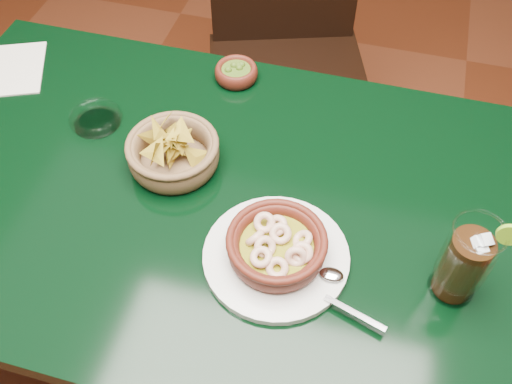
% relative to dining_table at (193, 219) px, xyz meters
% --- Properties ---
extents(ground, '(7.00, 7.00, 0.00)m').
position_rel_dining_table_xyz_m(ground, '(0.00, 0.00, -0.65)').
color(ground, '#471C0C').
rests_on(ground, ground).
extents(dining_table, '(1.20, 0.80, 0.75)m').
position_rel_dining_table_xyz_m(dining_table, '(0.00, 0.00, 0.00)').
color(dining_table, black).
rests_on(dining_table, ground).
extents(dining_chair, '(0.58, 0.58, 0.99)m').
position_rel_dining_table_xyz_m(dining_chair, '(0.03, 0.71, -0.11)').
color(dining_chair, black).
rests_on(dining_chair, ground).
extents(shrimp_plate, '(0.33, 0.25, 0.08)m').
position_rel_dining_table_xyz_m(shrimp_plate, '(0.20, -0.11, 0.13)').
color(shrimp_plate, silver).
rests_on(shrimp_plate, dining_table).
extents(chip_basket, '(0.21, 0.21, 0.13)m').
position_rel_dining_table_xyz_m(chip_basket, '(-0.05, 0.05, 0.13)').
color(chip_basket, brown).
rests_on(chip_basket, dining_table).
extents(guacamole_ramekin, '(0.12, 0.12, 0.04)m').
position_rel_dining_table_xyz_m(guacamole_ramekin, '(-0.00, 0.33, 0.12)').
color(guacamole_ramekin, '#45170E').
rests_on(guacamole_ramekin, dining_table).
extents(cola_drink, '(0.17, 0.17, 0.19)m').
position_rel_dining_table_xyz_m(cola_drink, '(0.50, -0.09, 0.18)').
color(cola_drink, white).
rests_on(cola_drink, dining_table).
extents(glass_ashtray, '(0.12, 0.12, 0.03)m').
position_rel_dining_table_xyz_m(glass_ashtray, '(-0.24, 0.12, 0.11)').
color(glass_ashtray, white).
rests_on(glass_ashtray, dining_table).
extents(paper_menu, '(0.20, 0.22, 0.00)m').
position_rel_dining_table_xyz_m(paper_menu, '(-0.51, 0.22, 0.10)').
color(paper_menu, beige).
rests_on(paper_menu, dining_table).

